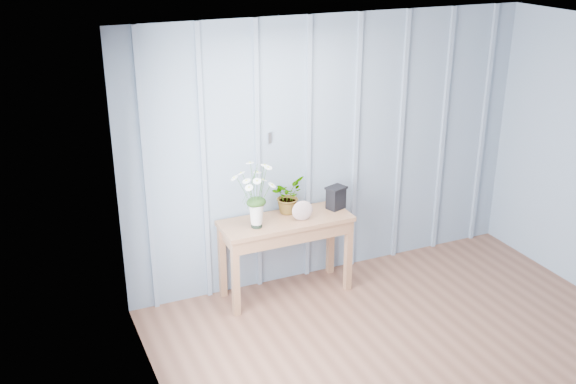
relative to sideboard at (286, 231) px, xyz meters
name	(u,v)px	position (x,y,z in m)	size (l,w,h in m)	color
room_shell	(418,106)	(0.58, -1.08, 1.35)	(4.00, 4.50, 2.50)	#8394A9
sideboard	(286,231)	(0.00, 0.00, 0.00)	(1.20, 0.45, 0.75)	#925F40
daisy_vase	(256,186)	(-0.30, -0.05, 0.49)	(0.43, 0.33, 0.61)	black
spider_plant	(287,195)	(0.08, 0.14, 0.28)	(0.30, 0.26, 0.33)	#1B3B13
felt_disc_vessel	(302,211)	(0.12, -0.09, 0.21)	(0.19, 0.05, 0.19)	brown
carved_box	(336,197)	(0.52, 0.03, 0.22)	(0.21, 0.19, 0.21)	black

